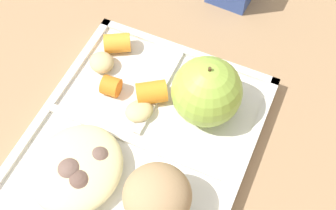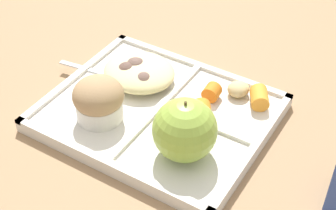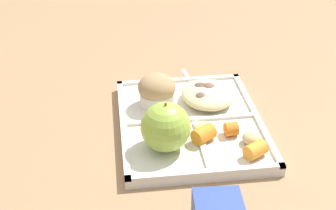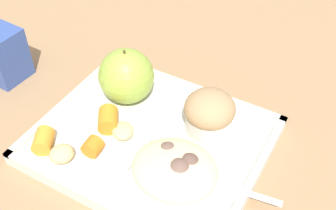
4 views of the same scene
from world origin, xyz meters
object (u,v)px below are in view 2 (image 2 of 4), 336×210
object	(u,v)px
green_apple	(185,130)
plastic_fork	(114,77)
bran_muffin	(99,100)
lunch_tray	(158,114)

from	to	relation	value
green_apple	plastic_fork	world-z (taller)	green_apple
green_apple	plastic_fork	xyz separation A→B (m)	(0.17, -0.08, -0.04)
bran_muffin	green_apple	bearing A→B (deg)	180.00
lunch_tray	bran_muffin	world-z (taller)	bran_muffin
lunch_tray	green_apple	bearing A→B (deg)	143.77
green_apple	lunch_tray	bearing A→B (deg)	-36.23
bran_muffin	plastic_fork	bearing A→B (deg)	-65.32
bran_muffin	plastic_fork	xyz separation A→B (m)	(0.04, -0.08, -0.03)
bran_muffin	plastic_fork	distance (m)	0.10
lunch_tray	bran_muffin	size ratio (longest dim) A/B	4.35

